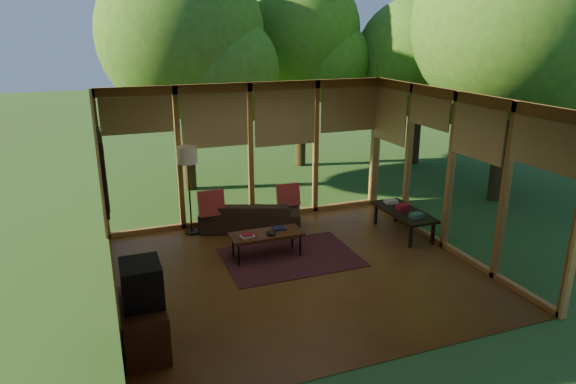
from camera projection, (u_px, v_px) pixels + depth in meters
name	position (u px, v px, depth m)	size (l,w,h in m)	color
floor	(298.00, 271.00, 8.10)	(5.50, 5.50, 0.00)	brown
ceiling	(299.00, 99.00, 7.28)	(5.50, 5.50, 0.00)	white
wall_left	(106.00, 212.00, 6.76)	(0.04, 5.00, 2.70)	beige
wall_front	(386.00, 255.00, 5.46)	(5.50, 0.04, 2.70)	beige
window_wall_back	(251.00, 153.00, 9.91)	(5.50, 0.12, 2.70)	#A36F32
window_wall_right	(451.00, 172.00, 8.61)	(0.12, 5.00, 2.70)	#A36F32
exterior_lawn	(425.00, 138.00, 17.93)	(40.00, 40.00, 0.00)	#2D541F
tree_nw	(181.00, 36.00, 11.25)	(3.66, 3.66, 5.34)	#3A2B15
tree_ne	(300.00, 31.00, 13.39)	(3.12, 3.12, 5.17)	#3A2B15
tree_se	(511.00, 22.00, 10.32)	(3.95, 3.95, 5.76)	#3A2B15
tree_far	(415.00, 58.00, 13.69)	(3.18, 3.18, 4.49)	#3A2B15
rug	(290.00, 257.00, 8.58)	(2.19, 1.55, 0.01)	maroon
sofa	(250.00, 215.00, 9.73)	(1.89, 0.74, 0.55)	#312518
pillow_left	(211.00, 204.00, 9.33)	(0.47, 0.16, 0.47)	maroon
pillow_right	(288.00, 195.00, 9.84)	(0.43, 0.14, 0.43)	maroon
ct_book_lower	(247.00, 236.00, 8.32)	(0.21, 0.16, 0.03)	#B8B1A7
ct_book_upper	(247.00, 235.00, 8.31)	(0.16, 0.12, 0.03)	maroon
ct_book_side	(279.00, 228.00, 8.63)	(0.21, 0.16, 0.03)	#161731
ct_bowl	(271.00, 233.00, 8.40)	(0.16, 0.16, 0.07)	black
media_cabinet	(144.00, 325.00, 6.08)	(0.50, 1.00, 0.60)	#4A2514
television	(142.00, 283.00, 5.92)	(0.45, 0.55, 0.50)	black
console_book_a	(417.00, 215.00, 9.08)	(0.22, 0.16, 0.08)	#365E54
console_book_b	(403.00, 207.00, 9.48)	(0.23, 0.17, 0.10)	maroon
console_book_c	(391.00, 201.00, 9.84)	(0.23, 0.17, 0.06)	#B8B1A7
floor_lamp	(187.00, 160.00, 9.17)	(0.36, 0.36, 1.65)	black
coffee_table	(266.00, 235.00, 8.49)	(1.20, 0.50, 0.43)	#4A2514
side_console	(404.00, 213.00, 9.46)	(0.60, 1.40, 0.46)	black
wall_painting	(103.00, 171.00, 7.96)	(0.06, 1.35, 1.15)	black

